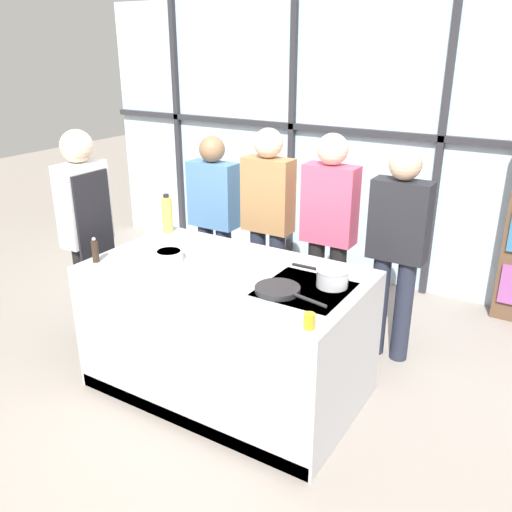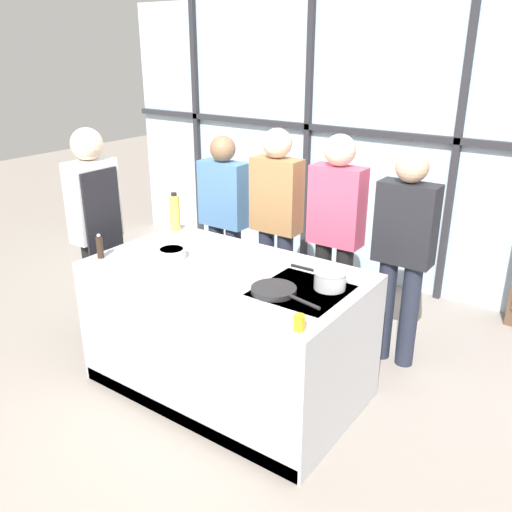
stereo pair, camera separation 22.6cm
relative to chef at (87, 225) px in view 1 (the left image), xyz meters
name	(u,v)px [view 1 (the left image)]	position (x,y,z in m)	size (l,w,h in m)	color
ground_plane	(228,387)	(1.31, 0.01, -1.02)	(18.00, 18.00, 0.00)	gray
back_window_wall	(362,145)	(1.31, 2.42, 0.38)	(6.40, 0.10, 2.80)	silver
demo_island	(227,331)	(1.31, 0.01, -0.56)	(1.87, 1.06, 0.94)	#B7BABF
chef	(87,225)	(0.00, 0.00, 0.00)	(0.25, 0.40, 1.76)	black
spectator_far_left	(214,215)	(0.47, 1.05, -0.12)	(0.45, 0.23, 1.61)	#232838
spectator_center_left	(268,216)	(1.03, 1.05, -0.04)	(0.43, 0.24, 1.72)	#232838
spectator_center_right	(329,227)	(1.59, 1.05, -0.03)	(0.42, 0.24, 1.73)	black
spectator_far_right	(397,244)	(2.15, 1.05, -0.07)	(0.43, 0.23, 1.67)	#232838
frying_pan	(279,289)	(1.78, -0.12, -0.07)	(0.50, 0.28, 0.04)	#232326
saucepan	(332,277)	(2.02, 0.13, -0.03)	(0.38, 0.20, 0.11)	silver
white_plate	(193,248)	(0.88, 0.20, -0.08)	(0.24, 0.24, 0.01)	white
mixing_bowl	(169,255)	(0.88, -0.06, -0.05)	(0.20, 0.20, 0.07)	silver
oil_bottle	(167,214)	(0.47, 0.41, 0.06)	(0.08, 0.08, 0.31)	#E0CC4C
pepper_grinder	(95,251)	(0.46, -0.35, -0.01)	(0.05, 0.05, 0.18)	#332319
juice_glass_near	(309,321)	(2.14, -0.43, -0.05)	(0.06, 0.06, 0.09)	orange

